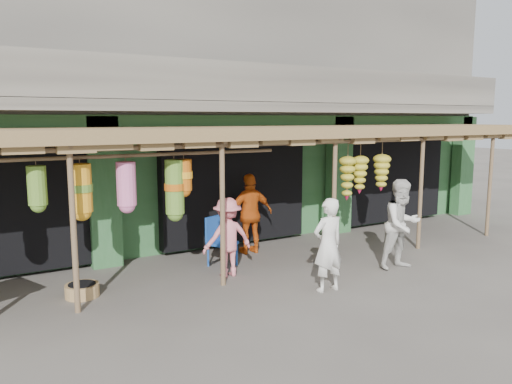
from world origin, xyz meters
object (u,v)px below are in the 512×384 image
person_vendor (251,214)px  person_front (328,245)px  blue_chair (219,238)px  person_right (402,224)px  person_shopper (227,237)px

person_vendor → person_front: bearing=91.9°
blue_chair → person_right: person_right is taller
person_front → person_shopper: 1.96m
person_right → person_vendor: person_right is taller
person_vendor → person_right: bearing=132.0°
person_front → person_right: (2.08, 0.29, 0.08)m
person_front → person_right: size_ratio=0.91×
person_vendor → person_shopper: bearing=48.5°
person_front → person_vendor: (0.08, 2.80, 0.07)m
person_right → person_vendor: 3.21m
person_shopper → person_vendor: bearing=-132.5°
person_front → person_right: bearing=-172.2°
person_right → person_shopper: size_ratio=1.19×
blue_chair → person_vendor: size_ratio=0.57×
person_front → person_vendor: size_ratio=0.92×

